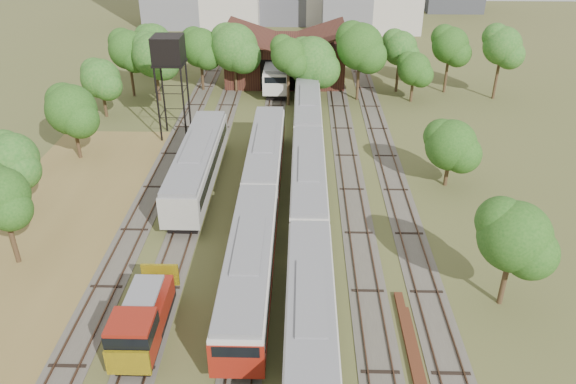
{
  "coord_description": "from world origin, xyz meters",
  "views": [
    {
      "loc": [
        1.32,
        -19.95,
        24.42
      ],
      "look_at": [
        0.31,
        19.89,
        2.5
      ],
      "focal_mm": 35.0,
      "sensor_mm": 36.0,
      "label": 1
    }
  ],
  "objects_px": {
    "shunter_locomotive": "(142,322)",
    "water_tower": "(168,53)",
    "railcar_red_set": "(259,202)",
    "railcar_green_set": "(308,182)"
  },
  "relations": [
    {
      "from": "shunter_locomotive",
      "to": "water_tower",
      "type": "height_order",
      "value": "water_tower"
    },
    {
      "from": "railcar_green_set",
      "to": "railcar_red_set",
      "type": "bearing_deg",
      "value": -137.38
    },
    {
      "from": "railcar_red_set",
      "to": "railcar_green_set",
      "type": "xyz_separation_m",
      "value": [
        4.0,
        3.68,
        -0.07
      ]
    },
    {
      "from": "railcar_red_set",
      "to": "water_tower",
      "type": "bearing_deg",
      "value": 120.07
    },
    {
      "from": "railcar_green_set",
      "to": "shunter_locomotive",
      "type": "bearing_deg",
      "value": -119.83
    },
    {
      "from": "water_tower",
      "to": "railcar_green_set",
      "type": "bearing_deg",
      "value": -44.77
    },
    {
      "from": "shunter_locomotive",
      "to": "water_tower",
      "type": "distance_m",
      "value": 32.93
    },
    {
      "from": "railcar_green_set",
      "to": "water_tower",
      "type": "distance_m",
      "value": 21.56
    },
    {
      "from": "railcar_red_set",
      "to": "shunter_locomotive",
      "type": "bearing_deg",
      "value": -113.57
    },
    {
      "from": "shunter_locomotive",
      "to": "water_tower",
      "type": "bearing_deg",
      "value": 97.9
    }
  ]
}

